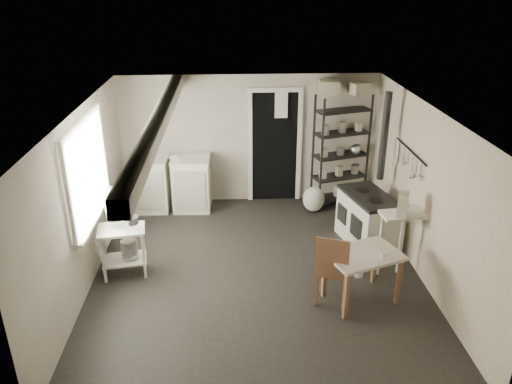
{
  "coord_description": "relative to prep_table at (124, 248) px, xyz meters",
  "views": [
    {
      "loc": [
        -0.34,
        -5.96,
        3.85
      ],
      "look_at": [
        0.0,
        0.3,
        1.1
      ],
      "focal_mm": 35.0,
      "sensor_mm": 36.0,
      "label": 1
    }
  ],
  "objects": [
    {
      "name": "shelf_rack",
      "position": [
        3.42,
        2.15,
        0.55
      ],
      "size": [
        1.01,
        0.63,
        2.0
      ],
      "primitive_type": null,
      "rotation": [
        0.0,
        0.0,
        0.3
      ],
      "color": "black",
      "rests_on": "ground"
    },
    {
      "name": "base_cabinets",
      "position": [
        0.44,
        2.1,
        0.06
      ],
      "size": [
        1.46,
        0.67,
        0.95
      ],
      "primitive_type": null,
      "rotation": [
        0.0,
        0.0,
        -0.03
      ],
      "color": "silver",
      "rests_on": "ground"
    },
    {
      "name": "side_ledge",
      "position": [
        3.78,
        -0.18,
        0.03
      ],
      "size": [
        0.63,
        0.38,
        0.92
      ],
      "primitive_type": null,
      "rotation": [
        0.0,
        0.0,
        0.1
      ],
      "color": "silver",
      "rests_on": "ground"
    },
    {
      "name": "wall_right",
      "position": [
        4.08,
        -0.08,
        0.75
      ],
      "size": [
        0.02,
        5.0,
        2.3
      ],
      "primitive_type": "cube",
      "color": "#B7AE9C",
      "rests_on": "ground"
    },
    {
      "name": "ceiling_beam",
      "position": [
        0.63,
        -0.08,
        1.8
      ],
      "size": [
        0.18,
        5.0,
        0.18
      ],
      "primitive_type": null,
      "color": "silver",
      "rests_on": "ceiling"
    },
    {
      "name": "ceiling",
      "position": [
        1.83,
        -0.08,
        1.9
      ],
      "size": [
        5.0,
        5.0,
        0.0
      ],
      "primitive_type": "plane",
      "rotation": [
        3.14,
        0.0,
        0.0
      ],
      "color": "silver",
      "rests_on": "wall_back"
    },
    {
      "name": "work_table",
      "position": [
        3.11,
        -0.79,
        -0.02
      ],
      "size": [
        1.06,
        0.9,
        0.68
      ],
      "primitive_type": null,
      "rotation": [
        0.0,
        0.0,
        0.35
      ],
      "color": "beige",
      "rests_on": "ground"
    },
    {
      "name": "table_cup",
      "position": [
        3.31,
        -0.92,
        0.41
      ],
      "size": [
        0.13,
        0.13,
        0.09
      ],
      "primitive_type": "imported",
      "rotation": [
        0.0,
        0.0,
        0.3
      ],
      "color": "white",
      "rests_on": "work_table"
    },
    {
      "name": "storage_box_b",
      "position": [
        3.66,
        2.15,
        1.59
      ],
      "size": [
        0.38,
        0.37,
        0.19
      ],
      "primitive_type": "cube",
      "rotation": [
        0.0,
        0.0,
        0.37
      ],
      "color": "beige",
      "rests_on": "shelf_rack"
    },
    {
      "name": "oats_box",
      "position": [
        3.73,
        -0.24,
        0.61
      ],
      "size": [
        0.2,
        0.25,
        0.32
      ],
      "primitive_type": "cube",
      "rotation": [
        0.0,
        0.0,
        -0.39
      ],
      "color": "beige",
      "rests_on": "side_ledge"
    },
    {
      "name": "shelf_jar",
      "position": [
        3.13,
        2.19,
        0.96
      ],
      "size": [
        0.08,
        0.09,
        0.18
      ],
      "primitive_type": "imported",
      "rotation": [
        0.0,
        0.0,
        -0.06
      ],
      "color": "white",
      "rests_on": "shelf_rack"
    },
    {
      "name": "saucepan",
      "position": [
        0.16,
        -0.05,
        0.45
      ],
      "size": [
        0.19,
        0.19,
        0.1
      ],
      "primitive_type": "cylinder",
      "rotation": [
        0.0,
        0.0,
        -0.11
      ],
      "color": "#AEADB0",
      "rests_on": "prep_table"
    },
    {
      "name": "prep_table",
      "position": [
        0.0,
        0.0,
        0.0
      ],
      "size": [
        0.68,
        0.53,
        0.71
      ],
      "primitive_type": null,
      "rotation": [
        0.0,
        0.0,
        0.16
      ],
      "color": "silver",
      "rests_on": "ground"
    },
    {
      "name": "wall_left",
      "position": [
        -0.42,
        -0.08,
        0.75
      ],
      "size": [
        0.02,
        5.0,
        2.3
      ],
      "primitive_type": "cube",
      "color": "#B7AE9C",
      "rests_on": "ground"
    },
    {
      "name": "wall_front",
      "position": [
        1.83,
        -2.58,
        0.75
      ],
      "size": [
        4.5,
        0.02,
        2.3
      ],
      "primitive_type": "cube",
      "color": "#B7AE9C",
      "rests_on": "ground"
    },
    {
      "name": "stockpot",
      "position": [
        -0.08,
        0.08,
        0.54
      ],
      "size": [
        0.3,
        0.3,
        0.26
      ],
      "primitive_type": "cylinder",
      "rotation": [
        0.0,
        0.0,
        0.31
      ],
      "color": "#AEADB0",
      "rests_on": "prep_table"
    },
    {
      "name": "counter_cup",
      "position": [
        0.06,
        2.02,
        0.57
      ],
      "size": [
        0.16,
        0.16,
        0.1
      ],
      "primitive_type": "imported",
      "rotation": [
        0.0,
        0.0,
        0.32
      ],
      "color": "white",
      "rests_on": "base_cabinets"
    },
    {
      "name": "window",
      "position": [
        -0.39,
        0.12,
        1.1
      ],
      "size": [
        0.12,
        1.76,
        1.28
      ],
      "primitive_type": null,
      "color": "silver",
      "rests_on": "wall_left"
    },
    {
      "name": "wall_back",
      "position": [
        1.83,
        2.42,
        0.75
      ],
      "size": [
        4.5,
        0.02,
        2.3
      ],
      "primitive_type": "cube",
      "color": "#B7AE9C",
      "rests_on": "ground"
    },
    {
      "name": "stovepipe",
      "position": [
        3.82,
        1.08,
        1.19
      ],
      "size": [
        0.14,
        0.14,
        1.42
      ],
      "primitive_type": null,
      "rotation": [
        0.0,
        0.0,
        0.31
      ],
      "color": "black",
      "rests_on": "stove"
    },
    {
      "name": "flour_sack",
      "position": [
        2.93,
        1.84,
        -0.16
      ],
      "size": [
        0.42,
        0.37,
        0.46
      ],
      "primitive_type": "ellipsoid",
      "rotation": [
        0.0,
        0.0,
        0.13
      ],
      "color": "silver",
      "rests_on": "ground"
    },
    {
      "name": "bucket",
      "position": [
        0.08,
        -0.0,
        -0.02
      ],
      "size": [
        0.23,
        0.23,
        0.24
      ],
      "primitive_type": "cylinder",
      "rotation": [
        0.0,
        0.0,
        0.03
      ],
      "color": "#AEADB0",
      "rests_on": "prep_table"
    },
    {
      "name": "floor_crock",
      "position": [
        3.23,
        -0.25,
        -0.33
      ],
      "size": [
        0.13,
        0.13,
        0.15
      ],
      "primitive_type": "cylinder",
      "rotation": [
        0.0,
        0.0,
        0.04
      ],
      "color": "white",
      "rests_on": "ground"
    },
    {
      "name": "floor",
      "position": [
        1.83,
        -0.08,
        -0.4
      ],
      "size": [
        5.0,
        5.0,
        0.0
      ],
      "primitive_type": "plane",
      "color": "black",
      "rests_on": "ground"
    },
    {
      "name": "chair",
      "position": [
        2.75,
        -0.78,
        0.08
      ],
      "size": [
        0.53,
        0.55,
        0.99
      ],
      "primitive_type": null,
      "rotation": [
        0.0,
        0.0,
        -0.37
      ],
      "color": "brown",
      "rests_on": "ground"
    },
    {
      "name": "storage_box_a",
      "position": [
        3.16,
        2.19,
        1.61
      ],
      "size": [
        0.35,
        0.31,
        0.23
      ],
      "primitive_type": "cube",
      "rotation": [
        0.0,
        0.0,
        -0.08
      ],
      "color": "beige",
      "rests_on": "shelf_rack"
    },
    {
      "name": "stove",
      "position": [
        3.56,
        0.65,
        0.04
      ],
      "size": [
        0.81,
        1.15,
        0.82
      ],
      "primitive_type": null,
      "rotation": [
        0.0,
        0.0,
        0.25
      ],
      "color": "silver",
      "rests_on": "ground"
    },
    {
      "name": "doorway",
      "position": [
        2.28,
        2.39,
        0.6
      ],
      "size": [
        0.96,
        0.1,
        2.08
      ],
      "primitive_type": null,
      "color": "silver",
      "rests_on": "ground"
    },
    {
      "name": "mixing_bowl",
      "position": [
        0.54,
        2.01,
        0.55
      ],
      "size": [
        0.32,
        0.32,
        0.07
      ],
      "primitive_type": "imported",
      "rotation": [
        0.0,
        0.0,
        0.2
      ],
      "color": "white",
      "rests_on": "base_cabinets"
    },
    {
      "name": "wallpaper_panel",
      "position": [
        4.07,
        -0.08,
        0.75
      ],
      "size": [
        0.01,
        5.0,
        2.3
      ],
      "primitive_type": null,
      "color": "beige",
      "rests_on": "wall_right"
    },
    {
      "name": "utensil_rail",
      "position": [
        4.02,
        0.52,
        1.15
      ],
      "size": [
        0.06,
        1.2,
        0.44
      ],
      "primitive_type": null,
      "color": "#AEADB0",
      "rests_on": "wall_right"
    }
  ]
}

